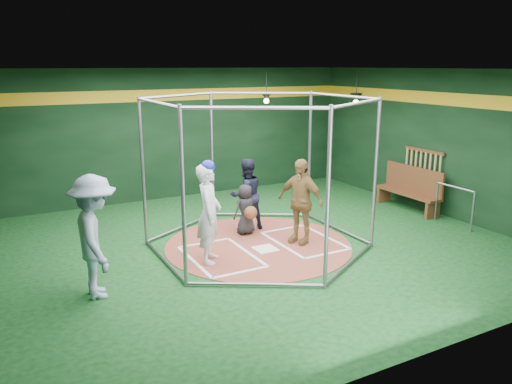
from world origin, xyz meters
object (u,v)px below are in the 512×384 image
visitor_leopard (300,201)px  dugout_bench (410,188)px  batter_figure (209,212)px  umpire (246,195)px

visitor_leopard → dugout_bench: 3.89m
batter_figure → umpire: size_ratio=1.20×
umpire → batter_figure: bearing=38.2°
umpire → dugout_bench: (4.40, -0.51, -0.25)m
visitor_leopard → dugout_bench: bearing=74.5°
batter_figure → umpire: 1.97m
visitor_leopard → batter_figure: bearing=-114.2°
batter_figure → umpire: batter_figure is taller
batter_figure → dugout_bench: size_ratio=1.02×
batter_figure → visitor_leopard: (2.04, 0.08, -0.08)m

